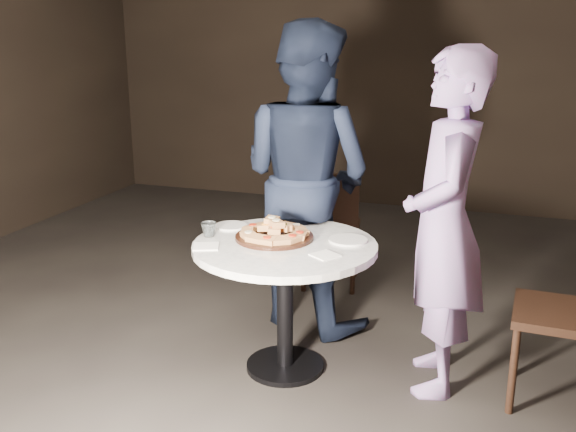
{
  "coord_description": "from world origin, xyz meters",
  "views": [
    {
      "loc": [
        1.12,
        -2.99,
        1.73
      ],
      "look_at": [
        0.12,
        -0.02,
        0.84
      ],
      "focal_mm": 40.0,
      "sensor_mm": 36.0,
      "label": 1
    }
  ],
  "objects_px": {
    "diner_teal": "(445,225)",
    "diner_navy": "(306,177)",
    "focaccia_pile": "(275,230)",
    "table": "(285,267)",
    "water_glass": "(209,229)",
    "serving_board": "(274,237)",
    "chair_far": "(330,221)"
  },
  "relations": [
    {
      "from": "diner_navy",
      "to": "diner_teal",
      "type": "distance_m",
      "value": 1.01
    },
    {
      "from": "water_glass",
      "to": "chair_far",
      "type": "bearing_deg",
      "value": 73.83
    },
    {
      "from": "focaccia_pile",
      "to": "water_glass",
      "type": "height_order",
      "value": "focaccia_pile"
    },
    {
      "from": "serving_board",
      "to": "focaccia_pile",
      "type": "height_order",
      "value": "focaccia_pile"
    },
    {
      "from": "table",
      "to": "diner_navy",
      "type": "height_order",
      "value": "diner_navy"
    },
    {
      "from": "focaccia_pile",
      "to": "diner_navy",
      "type": "height_order",
      "value": "diner_navy"
    },
    {
      "from": "water_glass",
      "to": "diner_navy",
      "type": "distance_m",
      "value": 0.76
    },
    {
      "from": "table",
      "to": "focaccia_pile",
      "type": "relative_size",
      "value": 3.24
    },
    {
      "from": "table",
      "to": "water_glass",
      "type": "distance_m",
      "value": 0.45
    },
    {
      "from": "chair_far",
      "to": "diner_teal",
      "type": "distance_m",
      "value": 1.39
    },
    {
      "from": "diner_navy",
      "to": "diner_teal",
      "type": "bearing_deg",
      "value": 168.65
    },
    {
      "from": "table",
      "to": "focaccia_pile",
      "type": "height_order",
      "value": "focaccia_pile"
    },
    {
      "from": "focaccia_pile",
      "to": "diner_teal",
      "type": "height_order",
      "value": "diner_teal"
    },
    {
      "from": "table",
      "to": "focaccia_pile",
      "type": "xyz_separation_m",
      "value": [
        -0.07,
        0.05,
        0.18
      ]
    },
    {
      "from": "focaccia_pile",
      "to": "table",
      "type": "bearing_deg",
      "value": -36.56
    },
    {
      "from": "table",
      "to": "diner_teal",
      "type": "distance_m",
      "value": 0.83
    },
    {
      "from": "diner_teal",
      "to": "diner_navy",
      "type": "bearing_deg",
      "value": -131.41
    },
    {
      "from": "serving_board",
      "to": "water_glass",
      "type": "distance_m",
      "value": 0.35
    },
    {
      "from": "diner_navy",
      "to": "focaccia_pile",
      "type": "bearing_deg",
      "value": 111.49
    },
    {
      "from": "focaccia_pile",
      "to": "chair_far",
      "type": "xyz_separation_m",
      "value": [
        0.0,
        1.11,
        -0.26
      ]
    },
    {
      "from": "table",
      "to": "diner_teal",
      "type": "bearing_deg",
      "value": 8.41
    },
    {
      "from": "chair_far",
      "to": "diner_teal",
      "type": "xyz_separation_m",
      "value": [
        0.84,
        -1.05,
        0.35
      ]
    },
    {
      "from": "table",
      "to": "serving_board",
      "type": "height_order",
      "value": "serving_board"
    },
    {
      "from": "chair_far",
      "to": "diner_navy",
      "type": "bearing_deg",
      "value": 78.43
    },
    {
      "from": "water_glass",
      "to": "diner_teal",
      "type": "xyz_separation_m",
      "value": [
        1.19,
        0.13,
        0.1
      ]
    },
    {
      "from": "chair_far",
      "to": "diner_teal",
      "type": "height_order",
      "value": "diner_teal"
    },
    {
      "from": "table",
      "to": "focaccia_pile",
      "type": "distance_m",
      "value": 0.2
    },
    {
      "from": "table",
      "to": "serving_board",
      "type": "xyz_separation_m",
      "value": [
        -0.08,
        0.05,
        0.14
      ]
    },
    {
      "from": "serving_board",
      "to": "focaccia_pile",
      "type": "bearing_deg",
      "value": 23.25
    },
    {
      "from": "table",
      "to": "diner_navy",
      "type": "xyz_separation_m",
      "value": [
        -0.09,
        0.64,
        0.33
      ]
    },
    {
      "from": "table",
      "to": "diner_navy",
      "type": "relative_size",
      "value": 0.65
    },
    {
      "from": "chair_far",
      "to": "diner_navy",
      "type": "relative_size",
      "value": 0.47
    }
  ]
}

